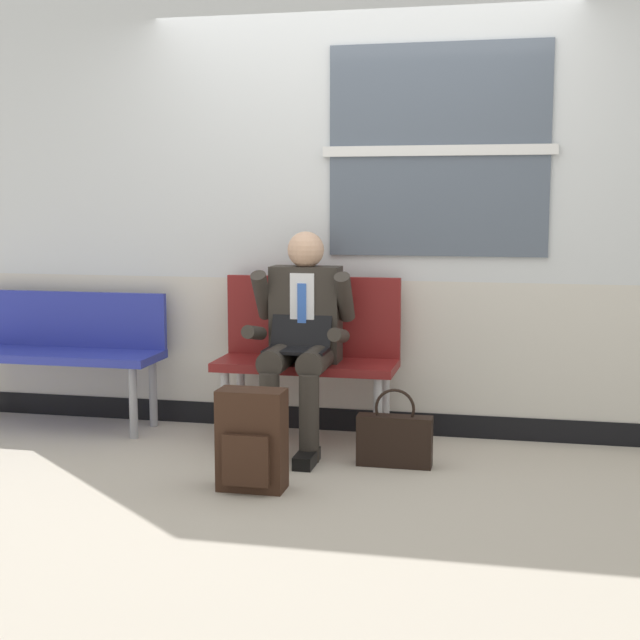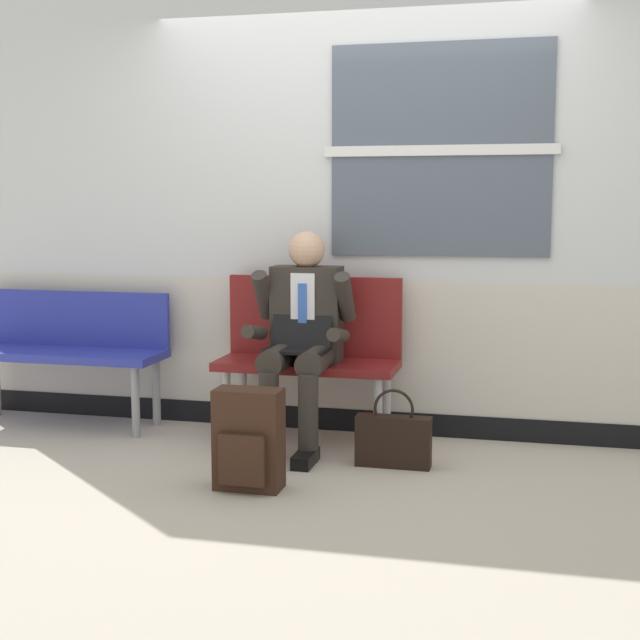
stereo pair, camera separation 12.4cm
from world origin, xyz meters
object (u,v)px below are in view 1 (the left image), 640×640
Objects in this scene: backpack at (252,441)px; handbag at (395,439)px; bench_empty at (62,345)px; person_seated at (301,334)px; bench_with_person at (309,347)px.

backpack is 0.84m from handbag.
backpack is (1.53, -0.98, -0.27)m from bench_empty.
person_seated reaches higher than backpack.
bench_empty is 1.05× the size of person_seated.
bench_empty is at bearing 173.11° from person_seated.
person_seated reaches higher than bench_empty.
bench_empty is 2.23m from handbag.
person_seated is at bearing -90.00° from bench_with_person.
bench_with_person reaches higher than handbag.
bench_empty reaches higher than handbag.
handbag is at bearing 40.72° from backpack.
person_seated is at bearing 156.29° from handbag.
bench_with_person is 2.11× the size of backpack.
backpack is (-0.06, -1.00, -0.30)m from bench_with_person.
person_seated is (0.00, -0.20, 0.11)m from bench_with_person.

